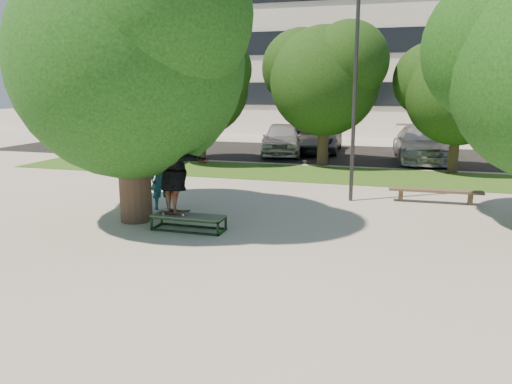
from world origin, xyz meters
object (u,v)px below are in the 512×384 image
(bench, at_px, (435,192))
(car_silver_a, at_px, (282,139))
(car_grey, at_px, (317,139))
(lamppost, at_px, (355,98))
(bystander, at_px, (162,178))
(car_silver_b, at_px, (421,144))
(tree_left, at_px, (127,48))
(car_dark, at_px, (285,138))
(grind_box, at_px, (189,223))

(bench, xyz_separation_m, car_silver_a, (-7.05, 9.41, 0.47))
(bench, xyz_separation_m, car_grey, (-5.50, 11.00, 0.37))
(lamppost, height_order, bystander, lamppost)
(car_grey, relative_size, car_silver_b, 0.92)
(tree_left, xyz_separation_m, car_grey, (2.29, 15.30, -3.70))
(bystander, distance_m, car_grey, 14.19)
(bench, bearing_deg, car_silver_a, 125.23)
(car_dark, height_order, car_silver_b, car_silver_b)
(tree_left, height_order, lamppost, tree_left)
(tree_left, distance_m, bystander, 3.73)
(lamppost, distance_m, bench, 3.77)
(car_silver_a, height_order, car_dark, car_silver_a)
(bystander, relative_size, car_silver_a, 0.38)
(lamppost, distance_m, car_dark, 12.50)
(car_dark, bearing_deg, tree_left, -93.41)
(car_silver_a, xyz_separation_m, car_dark, (-0.22, 1.50, -0.09))
(bench, bearing_deg, grind_box, -142.68)
(lamppost, bearing_deg, car_grey, 104.75)
(tree_left, relative_size, lamppost, 1.16)
(lamppost, relative_size, bench, 2.22)
(tree_left, distance_m, lamppost, 6.70)
(bystander, height_order, car_silver_a, bystander)
(tree_left, height_order, bystander, tree_left)
(grind_box, relative_size, car_dark, 0.41)
(tree_left, relative_size, car_grey, 1.37)
(car_grey, bearing_deg, tree_left, -101.81)
(tree_left, bearing_deg, grind_box, -17.07)
(car_silver_a, xyz_separation_m, car_grey, (1.55, 1.60, -0.09))
(bench, relative_size, car_silver_a, 0.57)
(grind_box, distance_m, car_dark, 15.81)
(lamppost, bearing_deg, bystander, -152.79)
(car_grey, bearing_deg, bystander, -101.89)
(lamppost, relative_size, car_silver_b, 1.08)
(grind_box, bearing_deg, lamppost, 51.85)
(car_grey, bearing_deg, bench, -66.73)
(tree_left, xyz_separation_m, lamppost, (5.29, 3.91, -1.27))
(grind_box, xyz_separation_m, car_dark, (-1.27, 15.75, 0.54))
(grind_box, relative_size, car_silver_b, 0.32)
(car_dark, relative_size, car_grey, 0.85)
(bench, bearing_deg, car_grey, 114.94)
(lamppost, distance_m, grind_box, 6.39)
(car_grey, xyz_separation_m, car_silver_b, (5.31, -1.81, 0.10))
(car_dark, bearing_deg, car_silver_b, -15.04)
(bystander, bearing_deg, car_grey, 50.91)
(bench, bearing_deg, car_dark, 122.07)
(car_grey, bearing_deg, car_silver_b, -22.13)
(bystander, xyz_separation_m, car_grey, (2.12, 14.03, -0.20))
(bystander, distance_m, car_dark, 13.94)
(tree_left, height_order, car_silver_b, tree_left)
(bystander, xyz_separation_m, car_silver_b, (7.43, 12.22, -0.10))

